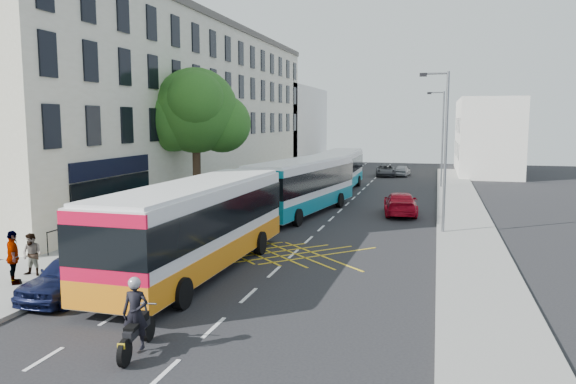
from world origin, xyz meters
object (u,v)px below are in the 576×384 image
Objects in this scene: lamp_near at (444,143)px; pedestrian_near at (32,255)px; pedestrian_far at (13,258)px; distant_car_grey at (386,171)px; lamp_far at (441,134)px; bus_mid at (302,185)px; motorbike at (136,318)px; parked_car_blue at (73,275)px; distant_car_silver at (402,171)px; parked_car_silver at (220,217)px; red_hatchback at (400,203)px; bus_near at (197,225)px; street_tree at (195,111)px; bus_far at (338,170)px.

lamp_near is 5.15× the size of pedestrian_near.
distant_car_grey is at bearing -56.82° from pedestrian_far.
distant_car_grey is 43.47m from pedestrian_far.
lamp_far is 4.27× the size of pedestrian_far.
motorbike is (0.92, -21.52, -0.84)m from bus_mid.
distant_car_silver is (8.07, 43.24, -0.13)m from parked_car_blue.
parked_car_silver reaches higher than distant_car_grey.
motorbike is 23.20m from red_hatchback.
parked_car_silver is (-2.06, 7.40, -1.03)m from bus_near.
bus_mid is 6.12m from red_hatchback.
bus_near is 1.00× the size of bus_mid.
bus_near is 6.54× the size of pedestrian_far.
parked_car_blue is 43.99m from distant_car_silver.
pedestrian_near is at bearing -88.83° from street_tree.
pedestrian_near is (-7.02, 4.89, 0.00)m from motorbike.
distant_car_silver is at bearing 80.50° from parked_car_silver.
bus_mid is at bearing 67.36° from pedestrian_near.
lamp_near is at bearing 107.17° from red_hatchback.
pedestrian_far reaches higher than parked_car_blue.
bus_mid is at bearing -63.66° from pedestrian_far.
lamp_far is at bearing 63.43° from pedestrian_near.
street_tree is 1.84× the size of red_hatchback.
street_tree is 3.97× the size of motorbike.
pedestrian_far reaches higher than red_hatchback.
lamp_near reaches higher than red_hatchback.
motorbike is 7.88m from pedestrian_far.
parked_car_silver is (-2.80, -6.70, -1.00)m from bus_mid.
parked_car_blue is at bearing -139.75° from pedestrian_far.
street_tree is at bearing 5.71° from red_hatchback.
distant_car_silver is (-3.70, 9.72, -4.03)m from lamp_far.
pedestrian_near is (-14.40, -32.23, -3.69)m from lamp_far.
pedestrian_near is at bearing -102.85° from bus_far.
lamp_near reaches higher than pedestrian_near.
bus_near is (-9.03, -9.70, -2.81)m from lamp_near.
bus_far is (6.58, 13.54, -4.61)m from street_tree.
bus_near is at bearing 60.34° from red_hatchback.
bus_far is 30.45m from pedestrian_far.
parked_car_blue reaches higher than distant_car_grey.
lamp_near is 30.22m from distant_car_silver.
bus_mid is 25.76m from distant_car_silver.
parked_car_blue is (-3.63, -30.03, -0.97)m from bus_far.
lamp_far reaches higher than pedestrian_near.
street_tree is 15.74m from bus_far.
bus_far is 7.35× the size of pedestrian_near.
red_hatchback is at bearing 67.61° from bus_near.
pedestrian_far is (-6.14, -29.82, -0.60)m from bus_far.
bus_mid is 18.71m from pedestrian_far.
pedestrian_far is (-11.89, -18.85, 0.39)m from red_hatchback.
parked_car_blue is 2.70× the size of pedestrian_near.
parked_car_silver is at bearing -107.08° from distant_car_grey.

